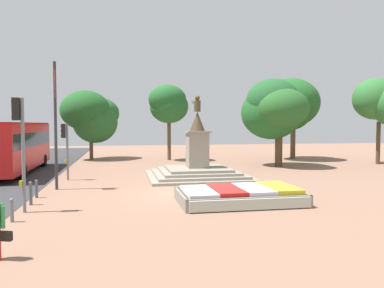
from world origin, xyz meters
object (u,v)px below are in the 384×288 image
kerb_bollard_south (12,209)px  kerb_bollard_mid_b (36,188)px  traffic_light_near_crossing (20,134)px  kerb_bollard_mid_a (31,193)px  banner_pole (56,123)px  traffic_light_mid_block (65,141)px  flower_planter (241,196)px  statue_monument (197,166)px  city_bus (15,144)px

kerb_bollard_south → kerb_bollard_mid_b: 4.14m
traffic_light_near_crossing → kerb_bollard_mid_a: size_ratio=4.42×
banner_pole → kerb_bollard_mid_a: 4.46m
traffic_light_mid_block → flower_planter: bearing=-44.9°
banner_pole → kerb_bollard_mid_a: (-0.41, -3.48, -2.76)m
flower_planter → statue_monument: size_ratio=0.83×
traffic_light_mid_block → kerb_bollard_mid_b: size_ratio=4.07×
traffic_light_near_crossing → banner_pole: size_ratio=0.67×
statue_monument → traffic_light_mid_block: size_ratio=1.84×
traffic_light_mid_block → kerb_bollard_mid_a: size_ratio=3.45×
banner_pole → kerb_bollard_south: size_ratio=7.87×
city_bus → kerb_bollard_mid_a: size_ratio=11.87×
statue_monument → kerb_bollard_mid_b: statue_monument is taller
traffic_light_near_crossing → kerb_bollard_south: traffic_light_near_crossing is taller
city_bus → kerb_bollard_mid_b: bearing=-70.4°
traffic_light_near_crossing → flower_planter: bearing=0.6°
banner_pole → kerb_bollard_mid_a: banner_pole is taller
traffic_light_mid_block → kerb_bollard_mid_b: traffic_light_mid_block is taller
flower_planter → kerb_bollard_south: kerb_bollard_south is taller
flower_planter → banner_pole: 9.57m
city_bus → kerb_bollard_south: bearing=-75.8°
traffic_light_near_crossing → kerb_bollard_south: bearing=-88.3°
flower_planter → kerb_bollard_mid_a: size_ratio=5.28×
traffic_light_mid_block → banner_pole: 3.29m
flower_planter → statue_monument: 7.59m
flower_planter → traffic_light_mid_block: (-7.82, 7.79, 1.93)m
traffic_light_near_crossing → traffic_light_mid_block: 7.91m
traffic_light_mid_block → kerb_bollard_south: 9.41m
kerb_bollard_south → city_bus: bearing=104.2°
banner_pole → kerb_bollard_south: banner_pole is taller
kerb_bollard_mid_b → city_bus: bearing=109.6°
banner_pole → kerb_bollard_mid_b: banner_pole is taller
banner_pole → flower_planter: bearing=-30.9°
city_bus → kerb_bollard_mid_b: size_ratio=14.02×
statue_monument → city_bus: size_ratio=0.53×
flower_planter → kerb_bollard_mid_a: 8.31m
traffic_light_mid_block → city_bus: city_bus is taller
traffic_light_near_crossing → kerb_bollard_south: size_ratio=5.24×
banner_pole → traffic_light_near_crossing: bearing=-95.2°
flower_planter → kerb_bollard_south: (-8.21, -1.44, 0.12)m
statue_monument → traffic_light_near_crossing: bearing=-136.3°
city_bus → statue_monument: bearing=-19.9°
kerb_bollard_mid_b → kerb_bollard_south: bearing=-88.3°
flower_planter → city_bus: bearing=134.7°
traffic_light_mid_block → kerb_bollard_south: (-0.38, -9.23, -1.81)m
traffic_light_near_crossing → banner_pole: 4.80m
statue_monument → traffic_light_mid_block: (-7.59, 0.22, 1.53)m
flower_planter → city_bus: city_bus is taller
traffic_light_mid_block → banner_pole: bearing=-89.8°
traffic_light_near_crossing → kerb_bollard_mid_b: 3.67m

